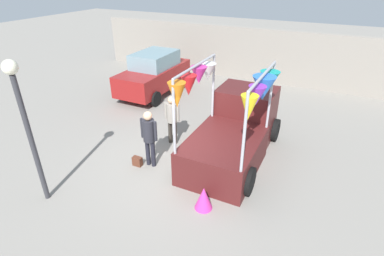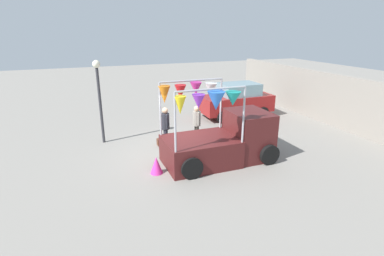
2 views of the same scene
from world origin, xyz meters
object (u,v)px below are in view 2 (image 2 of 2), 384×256
object	(u,v)px
person_vendor	(197,121)
handbag	(159,142)
vendor_truck	(225,138)
folded_kite_bundle_magenta	(156,165)
street_lamp	(99,89)
parked_car	(237,100)
person_customer	(165,124)

from	to	relation	value
person_vendor	handbag	world-z (taller)	person_vendor
vendor_truck	folded_kite_bundle_magenta	world-z (taller)	vendor_truck
person_vendor	street_lamp	bearing A→B (deg)	-111.91
handbag	street_lamp	xyz separation A→B (m)	(-1.23, -2.18, 2.21)
street_lamp	folded_kite_bundle_magenta	world-z (taller)	street_lamp
vendor_truck	parked_car	distance (m)	6.03
parked_car	handbag	xyz separation A→B (m)	(2.70, -5.24, -0.80)
vendor_truck	person_vendor	size ratio (longest dim) A/B	2.45
person_customer	folded_kite_bundle_magenta	bearing A→B (deg)	-24.43
street_lamp	folded_kite_bundle_magenta	bearing A→B (deg)	20.78
parked_car	street_lamp	distance (m)	7.69
person_customer	parked_car	bearing A→B (deg)	121.17
handbag	person_customer	bearing A→B (deg)	29.74
folded_kite_bundle_magenta	person_vendor	bearing A→B (deg)	132.65
street_lamp	person_vendor	bearing A→B (deg)	68.09
parked_car	folded_kite_bundle_magenta	distance (m)	7.96
person_customer	folded_kite_bundle_magenta	distance (m)	2.46
street_lamp	vendor_truck	bearing A→B (deg)	49.03
person_customer	street_lamp	bearing A→B (deg)	-123.66
handbag	street_lamp	size ratio (longest dim) A/B	0.08
person_vendor	street_lamp	world-z (taller)	street_lamp
vendor_truck	handbag	xyz separation A→B (m)	(-2.33, -1.93, -0.76)
person_customer	person_vendor	world-z (taller)	person_customer
vendor_truck	parked_car	bearing A→B (deg)	146.59
person_customer	vendor_truck	bearing A→B (deg)	41.08
folded_kite_bundle_magenta	street_lamp	bearing A→B (deg)	-159.22
handbag	vendor_truck	bearing A→B (deg)	39.58
vendor_truck	person_customer	distance (m)	2.63
street_lamp	handbag	bearing A→B (deg)	60.48
folded_kite_bundle_magenta	vendor_truck	bearing A→B (deg)	93.21
person_vendor	folded_kite_bundle_magenta	bearing A→B (deg)	-47.35
handbag	folded_kite_bundle_magenta	world-z (taller)	folded_kite_bundle_magenta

